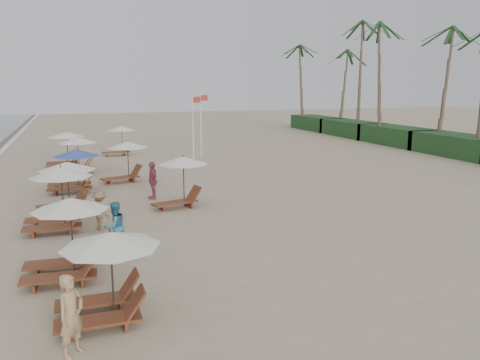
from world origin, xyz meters
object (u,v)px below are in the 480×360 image
object	(u,v)px
lounger_station_2	(56,201)
inland_station_1	(124,158)
lounger_station_1	(63,242)
lounger_station_3	(63,187)
inland_station_2	(119,138)
lounger_station_5	(74,157)
beachgoer_mid_a	(115,226)
inland_station_0	(179,177)
lounger_station_6	(64,149)
flag_pole_near	(193,126)
lounger_station_4	(72,171)
lounger_station_0	(103,275)
beachgoer_mid_b	(100,211)
beachgoer_far_a	(153,180)
beachgoer_near	(71,315)

from	to	relation	value
lounger_station_2	inland_station_1	world-z (taller)	lounger_station_2
lounger_station_1	lounger_station_3	bearing A→B (deg)	90.50
lounger_station_1	lounger_station_3	world-z (taller)	lounger_station_1
inland_station_2	lounger_station_5	bearing A→B (deg)	-114.67
lounger_station_2	inland_station_1	distance (m)	9.08
beachgoer_mid_a	lounger_station_3	bearing A→B (deg)	-104.71
lounger_station_1	inland_station_0	xyz separation A→B (m)	(4.79, 6.81, 0.27)
inland_station_2	lounger_station_6	bearing A→B (deg)	-131.67
lounger_station_1	lounger_station_2	xyz separation A→B (m)	(-0.30, 4.97, 0.05)
inland_station_1	flag_pole_near	world-z (taller)	flag_pole_near
lounger_station_5	lounger_station_6	distance (m)	2.96
lounger_station_3	lounger_station_4	bearing A→B (deg)	85.06
lounger_station_0	beachgoer_mid_b	size ratio (longest dim) A/B	1.68
lounger_station_0	inland_station_0	bearing A→B (deg)	68.05
lounger_station_2	flag_pole_near	bearing A→B (deg)	56.36
lounger_station_2	beachgoer_far_a	world-z (taller)	lounger_station_2
beachgoer_near	lounger_station_6	bearing A→B (deg)	45.73
lounger_station_1	beachgoer_near	distance (m)	4.21
lounger_station_2	beachgoer_mid_b	world-z (taller)	lounger_station_2
inland_station_1	inland_station_2	distance (m)	10.57
inland_station_0	beachgoer_near	xyz separation A→B (m)	(-4.60, -11.01, -0.49)
lounger_station_2	inland_station_0	xyz separation A→B (m)	(5.08, 1.85, 0.22)
inland_station_2	flag_pole_near	bearing A→B (deg)	-55.72
lounger_station_6	beachgoer_far_a	bearing A→B (deg)	-69.62
lounger_station_0	beachgoer_mid_a	xyz separation A→B (m)	(0.67, 4.76, -0.28)
inland_station_0	beachgoer_mid_b	size ratio (longest dim) A/B	1.84
beachgoer_near	lounger_station_4	bearing A→B (deg)	44.56
lounger_station_2	lounger_station_6	bearing A→B (deg)	89.26
lounger_station_6	flag_pole_near	world-z (taller)	flag_pole_near
lounger_station_5	beachgoer_mid_b	xyz separation A→B (m)	(0.78, -12.26, -0.31)
inland_station_0	beachgoer_far_a	xyz separation A→B (m)	(-0.89, 1.93, -0.44)
lounger_station_2	beachgoer_far_a	size ratio (longest dim) A/B	1.48
lounger_station_3	inland_station_2	distance (m)	17.03
lounger_station_1	beachgoer_far_a	distance (m)	9.58
inland_station_0	flag_pole_near	bearing A→B (deg)	72.84
beachgoer_mid_a	flag_pole_near	distance (m)	17.13
beachgoer_mid_a	beachgoer_mid_b	bearing A→B (deg)	-113.93
lounger_station_1	beachgoer_near	xyz separation A→B (m)	(0.18, -4.20, -0.22)
lounger_station_0	beachgoer_mid_a	world-z (taller)	lounger_station_0
lounger_station_3	inland_station_2	bearing A→B (deg)	76.84
lounger_station_0	lounger_station_6	xyz separation A→B (m)	(-0.99, 22.40, 0.13)
lounger_station_3	lounger_station_4	size ratio (longest dim) A/B	0.94
lounger_station_2	lounger_station_6	xyz separation A→B (m)	(0.19, 14.57, 0.10)
inland_station_0	lounger_station_3	bearing A→B (deg)	173.61
lounger_station_2	lounger_station_5	size ratio (longest dim) A/B	0.96
inland_station_1	flag_pole_near	distance (m)	6.71
lounger_station_6	beachgoer_far_a	distance (m)	11.51
inland_station_2	lounger_station_0	bearing A→B (deg)	-96.24
lounger_station_5	lounger_station_6	size ratio (longest dim) A/B	1.05
lounger_station_5	beachgoer_far_a	bearing A→B (deg)	-66.41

